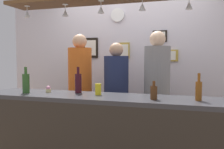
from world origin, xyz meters
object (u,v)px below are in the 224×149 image
object	(u,v)px
bottle_beer_brown_stubby	(154,92)
bottle_wine_dark_red	(78,83)
drink_can	(98,89)
wall_clock	(118,15)
bottle_beer_amber_tall	(199,90)
cupcake	(48,89)
picture_frame_lower_pair	(168,56)
person_left_orange_shirt	(80,82)
picture_frame_caricature	(91,48)
person_right_grey_shirt	(157,84)
bottle_champagne_green	(26,83)
picture_frame_crest	(124,51)
picture_frame_upper_small	(160,36)
person_middle_navy_shirt	(116,90)

from	to	relation	value
bottle_beer_brown_stubby	bottle_wine_dark_red	size ratio (longest dim) A/B	0.60
drink_can	wall_clock	bearing A→B (deg)	96.67
bottle_beer_amber_tall	cupcake	world-z (taller)	bottle_beer_amber_tall
drink_can	picture_frame_lower_pair	size ratio (longest dim) A/B	0.41
person_left_orange_shirt	picture_frame_caricature	distance (m)	0.82
person_right_grey_shirt	bottle_champagne_green	distance (m)	1.63
person_right_grey_shirt	picture_frame_crest	distance (m)	0.99
drink_can	cupcake	xyz separation A→B (m)	(-0.62, 0.01, -0.03)
drink_can	wall_clock	xyz separation A→B (m)	(-0.16, 1.35, 1.04)
person_left_orange_shirt	bottle_beer_amber_tall	distance (m)	1.77
bottle_champagne_green	drink_can	distance (m)	0.85
person_right_grey_shirt	picture_frame_caricature	size ratio (longest dim) A/B	5.22
picture_frame_caricature	picture_frame_lower_pair	size ratio (longest dim) A/B	1.13
person_left_orange_shirt	bottle_champagne_green	xyz separation A→B (m)	(-0.29, -0.84, 0.07)
bottle_champagne_green	picture_frame_crest	world-z (taller)	picture_frame_crest
bottle_wine_dark_red	picture_frame_crest	size ratio (longest dim) A/B	1.15
bottle_wine_dark_red	cupcake	xyz separation A→B (m)	(-0.35, -0.06, -0.08)
person_right_grey_shirt	wall_clock	bearing A→B (deg)	138.99
picture_frame_caricature	picture_frame_crest	bearing A→B (deg)	0.00
person_right_grey_shirt	picture_frame_crest	world-z (taller)	person_right_grey_shirt
bottle_wine_dark_red	bottle_beer_amber_tall	distance (m)	1.30
person_left_orange_shirt	picture_frame_upper_small	world-z (taller)	picture_frame_upper_small
bottle_beer_brown_stubby	bottle_wine_dark_red	xyz separation A→B (m)	(-0.89, 0.18, 0.05)
cupcake	bottle_champagne_green	bearing A→B (deg)	-151.81
person_middle_navy_shirt	picture_frame_lower_pair	size ratio (longest dim) A/B	5.45
person_left_orange_shirt	picture_frame_lower_pair	distance (m)	1.41
bottle_wine_dark_red	picture_frame_upper_small	world-z (taller)	picture_frame_upper_small
picture_frame_lower_pair	wall_clock	xyz separation A→B (m)	(-0.81, -0.01, 0.66)
person_right_grey_shirt	cupcake	size ratio (longest dim) A/B	22.75
bottle_wine_dark_red	picture_frame_lower_pair	distance (m)	1.62
picture_frame_lower_pair	bottle_champagne_green	bearing A→B (deg)	-135.47
bottle_beer_amber_tall	picture_frame_upper_small	xyz separation A→B (m)	(-0.51, 1.42, 0.64)
person_middle_navy_shirt	bottle_beer_brown_stubby	bearing A→B (deg)	-53.69
picture_frame_caricature	wall_clock	xyz separation A→B (m)	(0.48, -0.01, 0.53)
person_right_grey_shirt	bottle_wine_dark_red	distance (m)	1.06
bottle_beer_amber_tall	drink_can	bearing A→B (deg)	176.64
person_left_orange_shirt	picture_frame_caricature	world-z (taller)	same
bottle_champagne_green	picture_frame_upper_small	bearing A→B (deg)	47.15
person_left_orange_shirt	picture_frame_crest	distance (m)	0.93
cupcake	person_middle_navy_shirt	bearing A→B (deg)	49.54
person_middle_navy_shirt	picture_frame_lower_pair	world-z (taller)	person_middle_navy_shirt
picture_frame_caricature	picture_frame_crest	world-z (taller)	picture_frame_caricature
picture_frame_upper_small	person_right_grey_shirt	bearing A→B (deg)	-86.91
bottle_beer_amber_tall	bottle_wine_dark_red	bearing A→B (deg)	174.23
picture_frame_lower_pair	picture_frame_caricature	bearing A→B (deg)	180.00
bottle_beer_amber_tall	cupcake	distance (m)	1.65
person_right_grey_shirt	picture_frame_upper_small	size ratio (longest dim) A/B	8.07
picture_frame_lower_pair	cupcake	bearing A→B (deg)	-133.32
person_right_grey_shirt	bottle_beer_amber_tall	bearing A→B (deg)	-59.23
drink_can	wall_clock	size ratio (longest dim) A/B	0.55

